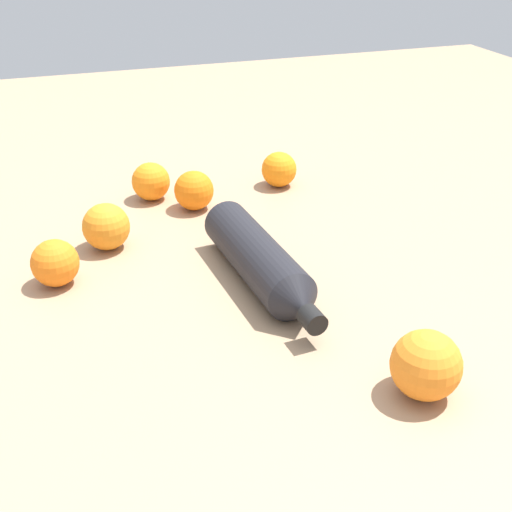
{
  "coord_description": "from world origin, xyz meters",
  "views": [
    {
      "loc": [
        -0.21,
        -0.75,
        0.45
      ],
      "look_at": [
        0.04,
        -0.02,
        0.03
      ],
      "focal_mm": 47.3,
      "sensor_mm": 36.0,
      "label": 1
    }
  ],
  "objects_px": {
    "orange_0": "(55,263)",
    "orange_4": "(279,169)",
    "orange_5": "(151,181)",
    "orange_1": "(194,191)",
    "orange_3": "(426,365)",
    "water_bottle": "(262,263)",
    "orange_2": "(106,227)"
  },
  "relations": [
    {
      "from": "orange_0",
      "to": "orange_4",
      "type": "relative_size",
      "value": 1.03
    },
    {
      "from": "orange_0",
      "to": "orange_5",
      "type": "bearing_deg",
      "value": 54.01
    },
    {
      "from": "orange_1",
      "to": "orange_3",
      "type": "distance_m",
      "value": 0.52
    },
    {
      "from": "orange_5",
      "to": "water_bottle",
      "type": "bearing_deg",
      "value": -75.53
    },
    {
      "from": "orange_4",
      "to": "orange_5",
      "type": "distance_m",
      "value": 0.22
    },
    {
      "from": "orange_2",
      "to": "orange_3",
      "type": "bearing_deg",
      "value": -58.56
    },
    {
      "from": "orange_3",
      "to": "orange_4",
      "type": "xyz_separation_m",
      "value": [
        0.05,
        0.56,
        -0.01
      ]
    },
    {
      "from": "orange_3",
      "to": "orange_5",
      "type": "height_order",
      "value": "orange_3"
    },
    {
      "from": "orange_0",
      "to": "orange_2",
      "type": "height_order",
      "value": "orange_2"
    },
    {
      "from": "orange_4",
      "to": "orange_5",
      "type": "relative_size",
      "value": 0.96
    },
    {
      "from": "orange_0",
      "to": "orange_3",
      "type": "xyz_separation_m",
      "value": [
        0.33,
        -0.34,
        0.01
      ]
    },
    {
      "from": "orange_0",
      "to": "orange_5",
      "type": "relative_size",
      "value": 0.99
    },
    {
      "from": "orange_1",
      "to": "orange_4",
      "type": "xyz_separation_m",
      "value": [
        0.16,
        0.05,
        -0.0
      ]
    },
    {
      "from": "orange_0",
      "to": "orange_4",
      "type": "xyz_separation_m",
      "value": [
        0.39,
        0.22,
        -0.0
      ]
    },
    {
      "from": "orange_4",
      "to": "orange_0",
      "type": "bearing_deg",
      "value": -150.58
    },
    {
      "from": "water_bottle",
      "to": "orange_0",
      "type": "distance_m",
      "value": 0.26
    },
    {
      "from": "orange_2",
      "to": "water_bottle",
      "type": "bearing_deg",
      "value": -43.82
    },
    {
      "from": "orange_4",
      "to": "orange_5",
      "type": "bearing_deg",
      "value": 176.5
    },
    {
      "from": "orange_4",
      "to": "water_bottle",
      "type": "bearing_deg",
      "value": -114.09
    },
    {
      "from": "water_bottle",
      "to": "orange_2",
      "type": "xyz_separation_m",
      "value": [
        -0.17,
        0.17,
        0.0
      ]
    },
    {
      "from": "orange_1",
      "to": "orange_3",
      "type": "bearing_deg",
      "value": -78.08
    },
    {
      "from": "water_bottle",
      "to": "orange_1",
      "type": "height_order",
      "value": "water_bottle"
    },
    {
      "from": "orange_0",
      "to": "orange_5",
      "type": "height_order",
      "value": "same"
    },
    {
      "from": "orange_2",
      "to": "orange_4",
      "type": "distance_m",
      "value": 0.34
    },
    {
      "from": "orange_1",
      "to": "orange_4",
      "type": "relative_size",
      "value": 1.05
    },
    {
      "from": "orange_5",
      "to": "orange_0",
      "type": "bearing_deg",
      "value": -125.99
    },
    {
      "from": "orange_2",
      "to": "orange_4",
      "type": "height_order",
      "value": "orange_2"
    },
    {
      "from": "water_bottle",
      "to": "orange_4",
      "type": "relative_size",
      "value": 4.78
    },
    {
      "from": "water_bottle",
      "to": "orange_1",
      "type": "relative_size",
      "value": 4.57
    },
    {
      "from": "orange_1",
      "to": "orange_3",
      "type": "height_order",
      "value": "orange_3"
    },
    {
      "from": "orange_0",
      "to": "orange_1",
      "type": "height_order",
      "value": "orange_1"
    },
    {
      "from": "orange_3",
      "to": "orange_5",
      "type": "relative_size",
      "value": 1.15
    }
  ]
}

